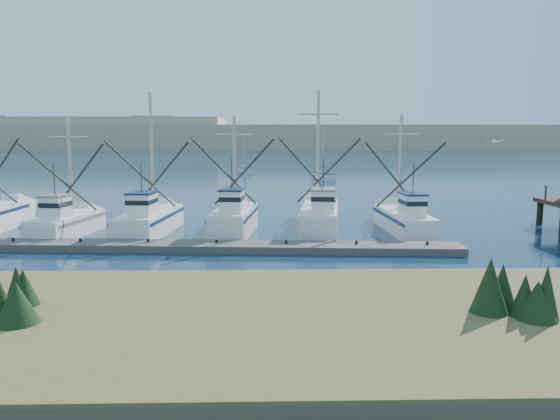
# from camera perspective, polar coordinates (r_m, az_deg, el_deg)

# --- Properties ---
(ground) EXTENTS (500.00, 500.00, 0.00)m
(ground) POSITION_cam_1_polar(r_m,az_deg,el_deg) (25.56, 2.51, -7.15)
(ground) COLOR #0C1F37
(ground) RESTS_ON ground
(shore_bank) EXTENTS (40.00, 10.00, 1.60)m
(shore_bank) POSITION_cam_1_polar(r_m,az_deg,el_deg) (16.96, -23.69, -12.98)
(shore_bank) COLOR #4C422D
(shore_bank) RESTS_ON ground
(floating_dock) EXTENTS (32.09, 4.36, 0.43)m
(floating_dock) POSITION_cam_1_polar(r_m,az_deg,el_deg) (32.07, -10.16, -3.76)
(floating_dock) COLOR #58544E
(floating_dock) RESTS_ON ground
(dune_ridge) EXTENTS (360.00, 60.00, 10.00)m
(dune_ridge) POSITION_cam_1_polar(r_m,az_deg,el_deg) (234.63, -0.99, 7.59)
(dune_ridge) COLOR tan
(dune_ridge) RESTS_ON ground
(trawler_fleet) EXTENTS (31.09, 9.27, 9.63)m
(trawler_fleet) POSITION_cam_1_polar(r_m,az_deg,el_deg) (36.99, -9.04, -0.96)
(trawler_fleet) COLOR white
(trawler_fleet) RESTS_ON ground
(sailboat_near) EXTENTS (3.37, 5.84, 8.10)m
(sailboat_near) POSITION_cam_1_polar(r_m,az_deg,el_deg) (80.57, 4.51, 3.58)
(sailboat_near) COLOR white
(sailboat_near) RESTS_ON ground
(sailboat_far) EXTENTS (2.84, 6.22, 8.10)m
(sailboat_far) POSITION_cam_1_polar(r_m,az_deg,el_deg) (95.01, -3.75, 4.25)
(sailboat_far) COLOR white
(sailboat_far) RESTS_ON ground
(flying_gull) EXTENTS (1.25, 0.23, 0.23)m
(flying_gull) POSITION_cam_1_polar(r_m,az_deg,el_deg) (36.50, 21.48, 6.70)
(flying_gull) COLOR white
(flying_gull) RESTS_ON ground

